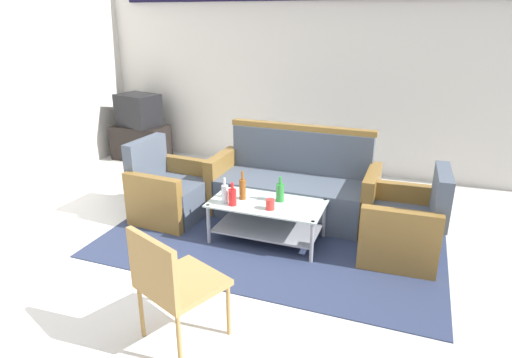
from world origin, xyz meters
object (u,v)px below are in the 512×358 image
object	(u,v)px
bottle_clear	(225,193)
cup	(270,204)
couch	(293,188)
bottle_red	(232,197)
wicker_chair	(171,279)
armchair_left	(169,192)
armchair_right	(403,227)
television	(139,110)
coffee_table	(267,215)
tv_stand	(141,142)
bottle_brown	(242,189)
bottle_green	(280,192)

from	to	relation	value
bottle_clear	cup	size ratio (longest dim) A/B	2.51
cup	couch	bearing A→B (deg)	90.65
bottle_red	wicker_chair	world-z (taller)	wicker_chair
armchair_left	bottle_red	world-z (taller)	armchair_left
armchair_right	bottle_red	bearing A→B (deg)	100.05
bottle_red	television	distance (m)	3.20
couch	armchair_right	world-z (taller)	couch
armchair_left	coffee_table	world-z (taller)	armchair_left
coffee_table	tv_stand	bearing A→B (deg)	145.43
bottle_red	coffee_table	bearing A→B (deg)	31.80
couch	armchair_left	distance (m)	1.36
bottle_red	tv_stand	world-z (taller)	bottle_red
armchair_right	television	size ratio (longest dim) A/B	1.23
coffee_table	couch	bearing A→B (deg)	84.22
bottle_red	bottle_brown	bearing A→B (deg)	78.83
armchair_left	bottle_green	size ratio (longest dim) A/B	3.40
couch	bottle_brown	xyz separation A→B (m)	(-0.32, -0.68, 0.20)
coffee_table	bottle_red	world-z (taller)	bottle_red
bottle_brown	bottle_clear	size ratio (longest dim) A/B	1.14
bottle_red	couch	bearing A→B (deg)	67.34
couch	armchair_left	world-z (taller)	couch
bottle_red	bottle_clear	bearing A→B (deg)	160.57
bottle_brown	bottle_red	world-z (taller)	bottle_brown
armchair_left	television	world-z (taller)	television
coffee_table	bottle_brown	distance (m)	0.36
cup	bottle_green	bearing A→B (deg)	83.11
tv_stand	wicker_chair	bearing A→B (deg)	-52.99
bottle_clear	armchair_left	bearing A→B (deg)	160.07
couch	wicker_chair	bearing A→B (deg)	86.09
bottle_brown	wicker_chair	world-z (taller)	wicker_chair
bottle_brown	couch	bearing A→B (deg)	64.72
armchair_left	coffee_table	xyz separation A→B (m)	(1.19, -0.15, -0.02)
coffee_table	tv_stand	size ratio (longest dim) A/B	1.38
bottle_brown	bottle_clear	xyz separation A→B (m)	(-0.13, -0.14, -0.01)
television	wicker_chair	size ratio (longest dim) A/B	0.82
coffee_table	television	world-z (taller)	television
coffee_table	cup	world-z (taller)	cup
bottle_clear	tv_stand	bearing A→B (deg)	139.18
armchair_right	bottle_red	size ratio (longest dim) A/B	3.75
cup	bottle_brown	bearing A→B (deg)	157.20
armchair_left	bottle_red	distance (m)	0.98
couch	tv_stand	size ratio (longest dim) A/B	2.26
cup	wicker_chair	bearing A→B (deg)	-97.46
couch	cup	world-z (taller)	couch
armchair_left	bottle_brown	xyz separation A→B (m)	(0.93, -0.15, 0.23)
bottle_clear	television	xyz separation A→B (m)	(-2.34, 2.03, 0.25)
armchair_left	bottle_clear	world-z (taller)	armchair_left
armchair_left	cup	xyz separation A→B (m)	(1.26, -0.29, 0.17)
couch	bottle_green	size ratio (longest dim) A/B	7.22
bottle_clear	wicker_chair	bearing A→B (deg)	-79.37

